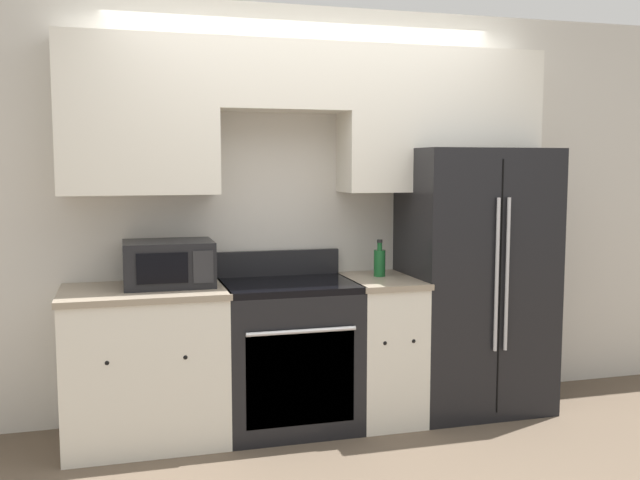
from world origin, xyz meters
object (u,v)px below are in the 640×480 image
oven_range (289,354)px  microwave (169,263)px  refrigerator (470,278)px  bottle (380,262)px

oven_range → microwave: microwave is taller
microwave → oven_range: bearing=-5.3°
oven_range → refrigerator: 1.31m
refrigerator → bottle: bearing=-178.8°
refrigerator → microwave: bearing=-179.6°
refrigerator → bottle: (-0.64, -0.01, 0.14)m
oven_range → bottle: size_ratio=4.50×
refrigerator → microwave: refrigerator is taller
microwave → bottle: bearing=-0.0°
oven_range → refrigerator: (1.25, 0.08, 0.40)m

